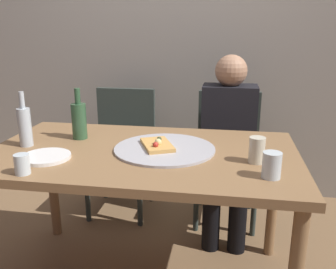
{
  "coord_description": "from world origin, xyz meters",
  "views": [
    {
      "loc": [
        0.4,
        -1.64,
        1.34
      ],
      "look_at": [
        0.11,
        0.12,
        0.81
      ],
      "focal_mm": 38.84,
      "sensor_mm": 36.0,
      "label": 1
    }
  ],
  "objects_px": {
    "wine_glass": "(22,164)",
    "plate_stack": "(46,157)",
    "chair_left": "(123,143)",
    "guest_in_sweater": "(228,137)",
    "beer_bottle": "(25,126)",
    "wine_bottle": "(79,120)",
    "chair_right": "(227,148)",
    "pizza_tray": "(165,149)",
    "tumbler_near": "(257,150)",
    "dining_table": "(142,166)",
    "tumbler_far": "(272,165)",
    "pizza_slice_last": "(157,144)"
  },
  "relations": [
    {
      "from": "pizza_tray",
      "to": "guest_in_sweater",
      "type": "height_order",
      "value": "guest_in_sweater"
    },
    {
      "from": "beer_bottle",
      "to": "plate_stack",
      "type": "relative_size",
      "value": 1.24
    },
    {
      "from": "wine_glass",
      "to": "chair_right",
      "type": "distance_m",
      "value": 1.49
    },
    {
      "from": "beer_bottle",
      "to": "chair_left",
      "type": "xyz_separation_m",
      "value": [
        0.24,
        0.86,
        -0.35
      ]
    },
    {
      "from": "tumbler_far",
      "to": "pizza_tray",
      "type": "bearing_deg",
      "value": 151.13
    },
    {
      "from": "tumbler_near",
      "to": "wine_glass",
      "type": "relative_size",
      "value": 1.39
    },
    {
      "from": "beer_bottle",
      "to": "guest_in_sweater",
      "type": "bearing_deg",
      "value": 35.13
    },
    {
      "from": "pizza_tray",
      "to": "plate_stack",
      "type": "bearing_deg",
      "value": -158.0
    },
    {
      "from": "plate_stack",
      "to": "pizza_slice_last",
      "type": "bearing_deg",
      "value": 24.41
    },
    {
      "from": "wine_glass",
      "to": "plate_stack",
      "type": "distance_m",
      "value": 0.19
    },
    {
      "from": "pizza_tray",
      "to": "beer_bottle",
      "type": "bearing_deg",
      "value": -175.99
    },
    {
      "from": "wine_glass",
      "to": "plate_stack",
      "type": "height_order",
      "value": "wine_glass"
    },
    {
      "from": "chair_left",
      "to": "chair_right",
      "type": "relative_size",
      "value": 1.0
    },
    {
      "from": "plate_stack",
      "to": "tumbler_near",
      "type": "bearing_deg",
      "value": 6.48
    },
    {
      "from": "beer_bottle",
      "to": "dining_table",
      "type": "bearing_deg",
      "value": 2.38
    },
    {
      "from": "dining_table",
      "to": "tumbler_far",
      "type": "distance_m",
      "value": 0.65
    },
    {
      "from": "pizza_tray",
      "to": "wine_bottle",
      "type": "xyz_separation_m",
      "value": [
        -0.49,
        0.12,
        0.1
      ]
    },
    {
      "from": "dining_table",
      "to": "wine_glass",
      "type": "height_order",
      "value": "wine_glass"
    },
    {
      "from": "plate_stack",
      "to": "beer_bottle",
      "type": "bearing_deg",
      "value": 139.59
    },
    {
      "from": "tumbler_far",
      "to": "plate_stack",
      "type": "bearing_deg",
      "value": 176.8
    },
    {
      "from": "beer_bottle",
      "to": "chair_right",
      "type": "height_order",
      "value": "beer_bottle"
    },
    {
      "from": "wine_bottle",
      "to": "tumbler_near",
      "type": "height_order",
      "value": "wine_bottle"
    },
    {
      "from": "tumbler_far",
      "to": "chair_left",
      "type": "bearing_deg",
      "value": 131.14
    },
    {
      "from": "plate_stack",
      "to": "guest_in_sweater",
      "type": "height_order",
      "value": "guest_in_sweater"
    },
    {
      "from": "pizza_tray",
      "to": "plate_stack",
      "type": "distance_m",
      "value": 0.56
    },
    {
      "from": "pizza_tray",
      "to": "beer_bottle",
      "type": "distance_m",
      "value": 0.71
    },
    {
      "from": "beer_bottle",
      "to": "plate_stack",
      "type": "bearing_deg",
      "value": -40.41
    },
    {
      "from": "chair_left",
      "to": "chair_right",
      "type": "bearing_deg",
      "value": -180.0
    },
    {
      "from": "pizza_slice_last",
      "to": "chair_left",
      "type": "xyz_separation_m",
      "value": [
        -0.42,
        0.81,
        -0.27
      ]
    },
    {
      "from": "chair_right",
      "to": "chair_left",
      "type": "bearing_deg",
      "value": 0.0
    },
    {
      "from": "tumbler_far",
      "to": "chair_right",
      "type": "distance_m",
      "value": 1.13
    },
    {
      "from": "beer_bottle",
      "to": "wine_glass",
      "type": "height_order",
      "value": "beer_bottle"
    },
    {
      "from": "wine_bottle",
      "to": "tumbler_far",
      "type": "xyz_separation_m",
      "value": [
        0.96,
        -0.38,
        -0.05
      ]
    },
    {
      "from": "chair_left",
      "to": "guest_in_sweater",
      "type": "height_order",
      "value": "guest_in_sweater"
    },
    {
      "from": "pizza_tray",
      "to": "guest_in_sweater",
      "type": "bearing_deg",
      "value": 65.08
    },
    {
      "from": "wine_glass",
      "to": "plate_stack",
      "type": "bearing_deg",
      "value": 88.07
    },
    {
      "from": "wine_bottle",
      "to": "plate_stack",
      "type": "distance_m",
      "value": 0.34
    },
    {
      "from": "tumbler_far",
      "to": "wine_glass",
      "type": "distance_m",
      "value": 1.01
    },
    {
      "from": "wine_glass",
      "to": "guest_in_sweater",
      "type": "distance_m",
      "value": 1.35
    },
    {
      "from": "dining_table",
      "to": "guest_in_sweater",
      "type": "height_order",
      "value": "guest_in_sweater"
    },
    {
      "from": "pizza_tray",
      "to": "chair_right",
      "type": "xyz_separation_m",
      "value": [
        0.31,
        0.81,
        -0.25
      ]
    },
    {
      "from": "beer_bottle",
      "to": "tumbler_near",
      "type": "bearing_deg",
      "value": -2.6
    },
    {
      "from": "pizza_slice_last",
      "to": "guest_in_sweater",
      "type": "relative_size",
      "value": 0.22
    },
    {
      "from": "tumbler_near",
      "to": "wine_glass",
      "type": "bearing_deg",
      "value": -162.98
    },
    {
      "from": "chair_right",
      "to": "plate_stack",
      "type": "bearing_deg",
      "value": 51.13
    },
    {
      "from": "beer_bottle",
      "to": "tumbler_far",
      "type": "height_order",
      "value": "beer_bottle"
    },
    {
      "from": "dining_table",
      "to": "tumbler_near",
      "type": "height_order",
      "value": "tumbler_near"
    },
    {
      "from": "wine_bottle",
      "to": "plate_stack",
      "type": "height_order",
      "value": "wine_bottle"
    },
    {
      "from": "beer_bottle",
      "to": "chair_right",
      "type": "relative_size",
      "value": 0.31
    },
    {
      "from": "wine_glass",
      "to": "plate_stack",
      "type": "xyz_separation_m",
      "value": [
        0.01,
        0.18,
        -0.03
      ]
    }
  ]
}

